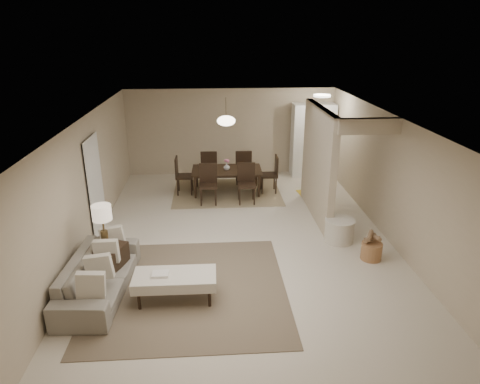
{
  "coord_description": "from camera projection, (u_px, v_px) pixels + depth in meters",
  "views": [
    {
      "loc": [
        -0.57,
        -7.77,
        4.05
      ],
      "look_at": [
        -0.03,
        0.09,
        1.05
      ],
      "focal_mm": 32.0,
      "sensor_mm": 36.0,
      "label": 1
    }
  ],
  "objects": [
    {
      "name": "floor",
      "position": [
        242.0,
        242.0,
        8.72
      ],
      "size": [
        9.0,
        9.0,
        0.0
      ],
      "primitive_type": "plane",
      "color": "beige",
      "rests_on": "ground"
    },
    {
      "name": "ceiling",
      "position": [
        242.0,
        120.0,
        7.83
      ],
      "size": [
        9.0,
        9.0,
        0.0
      ],
      "primitive_type": "plane",
      "rotation": [
        3.14,
        0.0,
        0.0
      ],
      "color": "white",
      "rests_on": "back_wall"
    },
    {
      "name": "back_wall",
      "position": [
        231.0,
        132.0,
        12.47
      ],
      "size": [
        6.0,
        0.0,
        6.0
      ],
      "primitive_type": "plane",
      "rotation": [
        1.57,
        0.0,
        0.0
      ],
      "color": "tan",
      "rests_on": "floor"
    },
    {
      "name": "left_wall",
      "position": [
        84.0,
        188.0,
        8.09
      ],
      "size": [
        0.0,
        9.0,
        9.0
      ],
      "primitive_type": "plane",
      "rotation": [
        1.57,
        0.0,
        1.57
      ],
      "color": "tan",
      "rests_on": "floor"
    },
    {
      "name": "right_wall",
      "position": [
        393.0,
        180.0,
        8.47
      ],
      "size": [
        0.0,
        9.0,
        9.0
      ],
      "primitive_type": "plane",
      "rotation": [
        1.57,
        0.0,
        -1.57
      ],
      "color": "tan",
      "rests_on": "floor"
    },
    {
      "name": "partition",
      "position": [
        318.0,
        163.0,
        9.56
      ],
      "size": [
        0.15,
        2.5,
        2.5
      ],
      "primitive_type": "cube",
      "color": "tan",
      "rests_on": "floor"
    },
    {
      "name": "doorway",
      "position": [
        95.0,
        188.0,
        8.73
      ],
      "size": [
        0.04,
        0.9,
        2.04
      ],
      "primitive_type": "cube",
      "color": "black",
      "rests_on": "floor"
    },
    {
      "name": "pantry_cabinet",
      "position": [
        312.0,
        140.0,
        12.37
      ],
      "size": [
        1.2,
        0.55,
        2.1
      ],
      "primitive_type": "cube",
      "color": "white",
      "rests_on": "floor"
    },
    {
      "name": "flush_light",
      "position": [
        322.0,
        96.0,
        10.98
      ],
      "size": [
        0.44,
        0.44,
        0.05
      ],
      "primitive_type": "cylinder",
      "color": "white",
      "rests_on": "ceiling"
    },
    {
      "name": "living_rug",
      "position": [
        189.0,
        288.0,
        7.14
      ],
      "size": [
        3.2,
        3.2,
        0.01
      ],
      "primitive_type": "cube",
      "color": "brown",
      "rests_on": "floor"
    },
    {
      "name": "sofa",
      "position": [
        99.0,
        275.0,
        6.93
      ],
      "size": [
        2.24,
        1.0,
        0.64
      ],
      "primitive_type": "imported",
      "rotation": [
        0.0,
        0.0,
        1.51
      ],
      "color": "gray",
      "rests_on": "floor"
    },
    {
      "name": "ottoman_bench",
      "position": [
        175.0,
        280.0,
        6.71
      ],
      "size": [
        1.3,
        0.6,
        0.46
      ],
      "rotation": [
        0.0,
        0.0,
        -0.01
      ],
      "color": "beige",
      "rests_on": "living_rug"
    },
    {
      "name": "side_table",
      "position": [
        108.0,
        262.0,
        7.35
      ],
      "size": [
        0.7,
        0.7,
        0.61
      ],
      "primitive_type": "cube",
      "rotation": [
        0.0,
        0.0,
        -0.33
      ],
      "color": "black",
      "rests_on": "floor"
    },
    {
      "name": "table_lamp",
      "position": [
        102.0,
        216.0,
        7.04
      ],
      "size": [
        0.32,
        0.32,
        0.76
      ],
      "color": "#4E3D21",
      "rests_on": "side_table"
    },
    {
      "name": "round_pouf",
      "position": [
        339.0,
        230.0,
        8.67
      ],
      "size": [
        0.6,
        0.6,
        0.47
      ],
      "primitive_type": "cylinder",
      "color": "beige",
      "rests_on": "floor"
    },
    {
      "name": "wicker_basket",
      "position": [
        371.0,
        251.0,
        8.01
      ],
      "size": [
        0.51,
        0.51,
        0.33
      ],
      "primitive_type": "cylinder",
      "rotation": [
        0.0,
        0.0,
        0.41
      ],
      "color": "#9A653D",
      "rests_on": "floor"
    },
    {
      "name": "dining_rug",
      "position": [
        227.0,
        192.0,
        11.34
      ],
      "size": [
        2.8,
        2.1,
        0.01
      ],
      "primitive_type": "cube",
      "color": "#887454",
      "rests_on": "floor"
    },
    {
      "name": "dining_table",
      "position": [
        227.0,
        181.0,
        11.23
      ],
      "size": [
        1.82,
        1.04,
        0.63
      ],
      "primitive_type": "imported",
      "rotation": [
        0.0,
        0.0,
        -0.02
      ],
      "color": "black",
      "rests_on": "dining_rug"
    },
    {
      "name": "dining_chairs",
      "position": [
        227.0,
        175.0,
        11.17
      ],
      "size": [
        2.65,
        1.93,
        0.99
      ],
      "color": "black",
      "rests_on": "dining_rug"
    },
    {
      "name": "vase",
      "position": [
        227.0,
        167.0,
        11.08
      ],
      "size": [
        0.18,
        0.18,
        0.17
      ],
      "primitive_type": "imported",
      "rotation": [
        0.0,
        0.0,
        -0.07
      ],
      "color": "silver",
      "rests_on": "dining_table"
    },
    {
      "name": "yellow_mat",
      "position": [
        315.0,
        193.0,
        11.32
      ],
      "size": [
        0.95,
        0.65,
        0.01
      ],
      "primitive_type": "cube",
      "rotation": [
        0.0,
        0.0,
        0.13
      ],
      "color": "gold",
      "rests_on": "floor"
    },
    {
      "name": "pendant_light",
      "position": [
        226.0,
        121.0,
        10.66
      ],
      "size": [
        0.46,
        0.46,
        0.71
      ],
      "color": "#4E3D21",
      "rests_on": "ceiling"
    }
  ]
}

